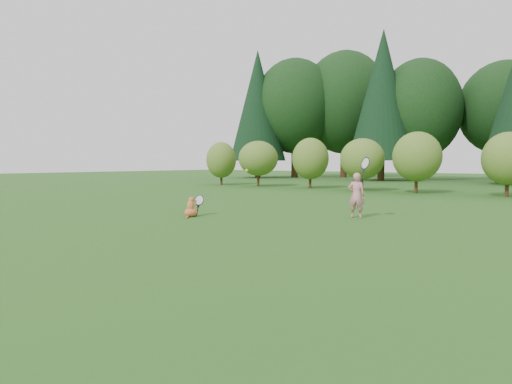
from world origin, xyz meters
The scene contains 6 objects.
ground centered at (0.00, 0.00, 0.00)m, with size 100.00×100.00×0.00m, color #255217.
shrub_row centered at (0.00, 13.00, 1.40)m, with size 28.00×3.00×2.80m, color #536E22, non-canonical shape.
woodland_backdrop centered at (0.00, 23.00, 7.50)m, with size 48.00×10.00×15.00m, color black, non-canonical shape.
child centered at (1.56, 3.04, 0.58)m, with size 0.67×0.46×1.65m.
cat centered at (-1.79, 0.69, 0.26)m, with size 0.44×0.77×0.69m.
tennis_ball centered at (-0.39, 1.17, 1.17)m, with size 0.07×0.07×0.07m.
Camera 1 is at (6.14, -6.63, 1.37)m, focal length 30.00 mm.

